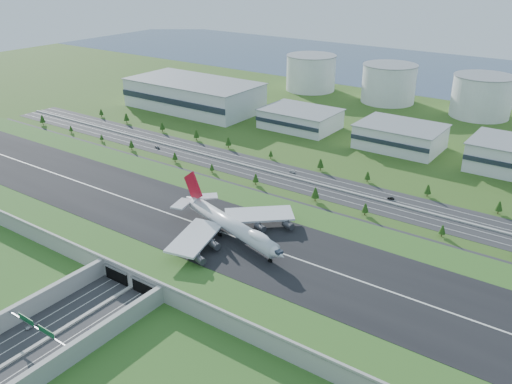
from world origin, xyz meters
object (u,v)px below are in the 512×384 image
Objects in this scene: boeing_747 at (230,224)px; car_5 at (391,198)px; car_7 at (292,171)px; car_4 at (157,147)px; car_2 at (95,329)px; fuel_tank_a at (311,73)px; car_0 at (31,326)px.

car_5 is (39.35, 101.49, -14.01)m from boeing_747.
car_4 is at bearing -66.39° from car_7.
car_2 is at bearing 21.91° from car_7.
car_4 is 175.42m from car_5.
boeing_747 is 161.40m from car_4.
car_2 is (130.76, -388.33, -16.61)m from fuel_tank_a.
car_2 reaches higher than car_7.
fuel_tank_a is 233.26m from car_7.
car_0 reaches higher than car_2.
car_7 is at bearing -60.23° from car_4.
boeing_747 is at bearing -77.94° from car_2.
boeing_747 is 109.74m from car_5.
boeing_747 reaches higher than car_5.
car_5 is at bearing -64.76° from car_4.
car_0 is 0.82× the size of car_2.
car_2 is at bearing -71.39° from fuel_tank_a.
car_2 is (22.03, 12.91, -0.00)m from car_0.
car_5 is at bearing -50.02° from fuel_tank_a.
boeing_747 reaches higher than car_7.
car_7 is at bearing -62.81° from fuel_tank_a.
car_4 is 1.10× the size of car_7.
car_4 is 1.25× the size of car_5.
car_4 is 106.85m from car_7.
car_0 is 1.12× the size of car_5.
car_5 is (175.68, -209.54, -16.72)m from fuel_tank_a.
car_5 is (44.92, 178.79, -0.10)m from car_2.
car_2 is 1.37× the size of car_5.
fuel_tank_a is at bearing 129.70° from boeing_747.
boeing_747 is 18.86× the size of car_5.
car_5 is 69.41m from car_7.
fuel_tank_a is at bearing -152.93° from car_5.
car_5 is 0.88× the size of car_7.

